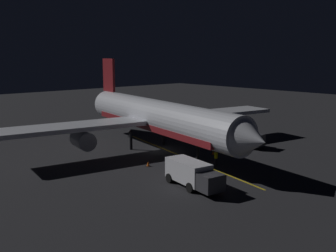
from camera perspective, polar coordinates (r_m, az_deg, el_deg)
name	(u,v)px	position (r m, az deg, el deg)	size (l,w,h in m)	color
ground_plane	(157,152)	(50.70, -1.52, -3.72)	(180.00, 180.00, 0.20)	#262629
apron_guide_stripe	(182,156)	(48.09, 1.99, -4.35)	(0.24, 28.39, 0.01)	gold
airliner	(155,117)	(50.36, -1.89, 1.28)	(38.33, 38.12, 11.53)	silver
baggage_truck	(192,174)	(36.76, 3.50, -6.91)	(3.12, 6.80, 2.38)	silver
catering_truck	(239,137)	(54.04, 10.08, -1.58)	(2.89, 6.63, 2.30)	navy
ground_crew_worker	(216,158)	(44.13, 6.89, -4.56)	(0.40, 0.40, 1.74)	black
traffic_cone_near_left	(148,164)	(43.81, -2.86, -5.47)	(0.50, 0.50, 0.55)	#EA590F
traffic_cone_near_right	(229,146)	(52.70, 8.68, -2.91)	(0.50, 0.50, 0.55)	#EA590F
traffic_cone_under_wing	(204,173)	(40.55, 5.16, -6.78)	(0.50, 0.50, 0.55)	#EA590F
traffic_cone_far	(213,153)	(49.15, 6.47, -3.80)	(0.50, 0.50, 0.55)	#EA590F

